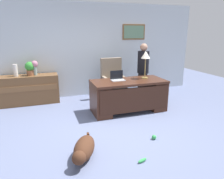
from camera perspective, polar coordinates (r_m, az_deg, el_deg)
ground_plane at (r=4.23m, az=0.98°, el=-10.91°), size 12.00×12.00×0.00m
back_wall at (r=6.32m, az=-7.04°, el=10.61°), size 7.00×0.16×2.70m
desk at (r=5.05m, az=4.63°, el=-1.44°), size 1.77×0.81×0.76m
credenza at (r=6.01m, az=-21.55°, el=-0.01°), size 1.49×0.50×0.77m
armchair at (r=5.91m, az=0.23°, el=2.12°), size 0.60×0.59×1.17m
person_standing at (r=6.01m, az=8.44°, el=5.03°), size 0.32×0.32×1.57m
dog_lying at (r=3.34m, az=-7.73°, el=-15.86°), size 0.54×0.76×0.30m
laptop at (r=4.99m, az=1.47°, el=3.21°), size 0.32×0.22×0.22m
desk_lamp at (r=5.18m, az=9.19°, el=8.89°), size 0.22×0.22×0.67m
vase_with_flowers at (r=5.88m, az=-20.40°, el=6.09°), size 0.17×0.17×0.38m
vase_empty at (r=5.92m, az=-24.90°, el=4.79°), size 0.11×0.11×0.31m
potted_plant at (r=5.89m, az=-21.56°, el=5.51°), size 0.24×0.24×0.36m
dog_toy_ball at (r=3.94m, az=11.41°, el=-12.66°), size 0.08×0.08×0.08m
dog_toy_plush at (r=3.33m, az=8.28°, el=-18.65°), size 0.17×0.10×0.05m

